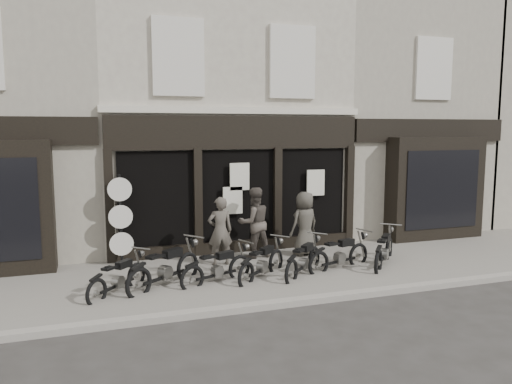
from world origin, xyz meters
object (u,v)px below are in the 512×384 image
object	(u,v)px
motorcycle_0	(118,281)
man_left	(220,231)
motorcycle_2	(218,270)
advert_sign_post	(121,224)
man_right	(305,224)
motorcycle_4	(304,263)
motorcycle_1	(165,271)
motorcycle_6	(384,253)
motorcycle_3	(262,266)
man_centre	(254,222)
motorcycle_5	(340,257)

from	to	relation	value
motorcycle_0	man_left	bearing A→B (deg)	-19.86
motorcycle_2	advert_sign_post	world-z (taller)	advert_sign_post
man_right	advert_sign_post	xyz separation A→B (m)	(-4.80, 0.49, 0.19)
motorcycle_2	motorcycle_4	size ratio (longest dim) A/B	1.14
motorcycle_0	motorcycle_1	bearing A→B (deg)	-40.01
motorcycle_0	motorcycle_6	xyz separation A→B (m)	(6.57, 0.08, 0.04)
motorcycle_1	man_left	distance (m)	2.07
man_right	motorcycle_1	bearing A→B (deg)	3.35
motorcycle_3	advert_sign_post	bearing A→B (deg)	107.20
motorcycle_1	man_left	xyz separation A→B (m)	(1.57, 1.23, 0.57)
motorcycle_2	man_centre	size ratio (longest dim) A/B	0.97
motorcycle_0	advert_sign_post	xyz separation A→B (m)	(0.21, 2.04, 0.83)
advert_sign_post	motorcycle_3	bearing A→B (deg)	-31.47
motorcycle_1	motorcycle_5	distance (m)	4.32
motorcycle_0	motorcycle_5	xyz separation A→B (m)	(5.34, 0.14, 0.03)
motorcycle_2	motorcycle_5	xyz separation A→B (m)	(3.16, 0.11, 0.02)
motorcycle_1	man_centre	distance (m)	3.17
motorcycle_4	motorcycle_2	bearing A→B (deg)	135.47
motorcycle_0	man_right	xyz separation A→B (m)	(5.01, 1.56, 0.64)
motorcycle_4	advert_sign_post	xyz separation A→B (m)	(-4.07, 2.07, 0.81)
motorcycle_1	advert_sign_post	distance (m)	2.21
motorcycle_2	motorcycle_5	bearing A→B (deg)	-20.54
motorcycle_1	advert_sign_post	xyz separation A→B (m)	(-0.81, 1.91, 0.76)
motorcycle_0	man_centre	size ratio (longest dim) A/B	0.81
motorcycle_3	motorcycle_6	bearing A→B (deg)	-39.61
motorcycle_1	motorcycle_2	xyz separation A→B (m)	(1.16, -0.10, -0.05)
motorcycle_1	motorcycle_4	bearing A→B (deg)	-40.27
motorcycle_5	man_right	world-z (taller)	man_right
motorcycle_2	motorcycle_4	xyz separation A→B (m)	(2.10, -0.06, 0.01)
motorcycle_4	man_left	size ratio (longest dim) A/B	0.92
motorcycle_1	motorcycle_5	size ratio (longest dim) A/B	0.96
motorcycle_6	motorcycle_3	bearing A→B (deg)	133.54
motorcycle_4	man_left	world-z (taller)	man_left
motorcycle_2	man_centre	world-z (taller)	man_centre
motorcycle_0	man_right	bearing A→B (deg)	-30.30
motorcycle_5	motorcycle_0	bearing A→B (deg)	163.53
motorcycle_5	man_left	size ratio (longest dim) A/B	1.13
man_left	motorcycle_3	bearing A→B (deg)	118.63
motorcycle_1	motorcycle_4	world-z (taller)	motorcycle_1
man_left	man_centre	size ratio (longest dim) A/B	0.92
motorcycle_0	man_centre	xyz separation A→B (m)	(3.64, 1.80, 0.71)
motorcycle_3	man_right	xyz separation A→B (m)	(1.75, 1.49, 0.62)
motorcycle_1	motorcycle_5	xyz separation A→B (m)	(4.32, 0.00, -0.04)
motorcycle_5	man_centre	distance (m)	2.47
motorcycle_5	advert_sign_post	world-z (taller)	advert_sign_post
motorcycle_2	man_right	size ratio (longest dim) A/B	1.05
motorcycle_0	man_right	world-z (taller)	man_right
motorcycle_2	motorcycle_5	size ratio (longest dim) A/B	0.93
motorcycle_4	man_left	distance (m)	2.27
motorcycle_1	man_right	world-z (taller)	man_right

